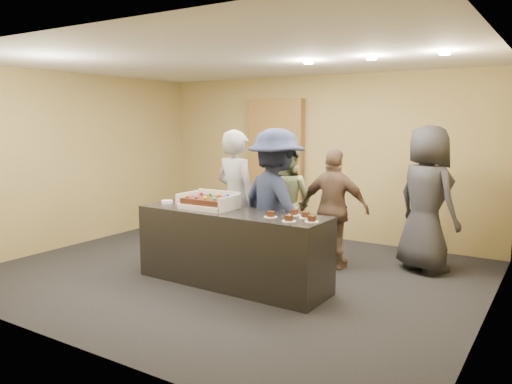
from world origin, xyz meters
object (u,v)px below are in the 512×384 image
Objects in this scene: serving_counter at (232,248)px; person_dark_suit at (427,199)px; storage_cabinet at (275,166)px; person_server_grey at (236,200)px; person_sage_man at (286,203)px; plate_stack at (167,202)px; person_navy_man at (276,205)px; person_brown_extra at (334,209)px; cake_box at (210,204)px; sheet_cake at (208,200)px.

person_dark_suit is (1.81, 1.82, 0.50)m from serving_counter.
storage_cabinet is (-1.02, 2.78, 0.71)m from serving_counter.
person_server_grey reaches higher than person_sage_man.
person_navy_man reaches higher than plate_stack.
serving_counter is 1.50× the size of person_brown_extra.
person_server_grey is 0.99× the size of person_navy_man.
person_sage_man reaches higher than cake_box.
person_server_grey is 0.97× the size of person_dark_suit.
person_brown_extra is at bearing -137.46° from person_server_grey.
person_dark_suit is (1.47, 1.37, 0.02)m from person_navy_man.
person_server_grey reaches higher than serving_counter.
person_server_grey is at bearing -72.89° from storage_cabinet.
storage_cabinet reaches higher than person_navy_man.
plate_stack is 1.62m from person_sage_man.
serving_counter is 0.75m from person_navy_man.
person_brown_extra is (0.67, 0.11, -0.03)m from person_sage_man.
storage_cabinet is 1.40× the size of person_sage_man.
person_brown_extra is (1.10, 1.27, -0.14)m from cake_box.
person_navy_man is 1.17× the size of person_brown_extra.
person_navy_man is (0.34, 0.45, 0.49)m from serving_counter.
serving_counter is at bearing 76.80° from person_dark_suit.
person_brown_extra is at bearing -40.11° from storage_cabinet.
sheet_cake is 3.94× the size of plate_stack.
storage_cabinet reaches higher than serving_counter.
person_dark_suit is (2.84, -0.97, -0.21)m from storage_cabinet.
person_server_grey is 1.30m from person_brown_extra.
person_dark_suit is at bearing 39.70° from cake_box.
storage_cabinet is at bearing 111.19° from serving_counter.
person_navy_man reaches higher than cake_box.
cake_box is at bearing 56.39° from person_navy_man.
person_server_grey is at bearing 121.17° from serving_counter.
cake_box is 0.36× the size of person_server_grey.
person_server_grey is 0.72m from person_sage_man.
cake_box is 1.17× the size of sheet_cake.
person_navy_man reaches higher than person_sage_man.
person_dark_suit is at bearing -18.82° from storage_cabinet.
person_server_grey is at bearing 90.44° from cake_box.
plate_stack reaches higher than serving_counter.
serving_counter is 0.85m from person_server_grey.
person_brown_extra reaches higher than plate_stack.
person_dark_suit is (2.17, 1.21, 0.03)m from person_server_grey.
serving_counter is 1.53m from person_brown_extra.
person_sage_man is at bearing -116.81° from person_server_grey.
person_server_grey is (-0.00, 0.61, -0.07)m from sheet_cake.
serving_counter is 4.23× the size of sheet_cake.
storage_cabinet is at bearing 12.89° from person_dark_suit.
serving_counter is 16.69× the size of plate_stack.
sheet_cake is at bearing 71.79° from person_dark_suit.
person_sage_man is at bearing -55.46° from storage_cabinet.
person_sage_man is 0.89× the size of person_navy_man.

